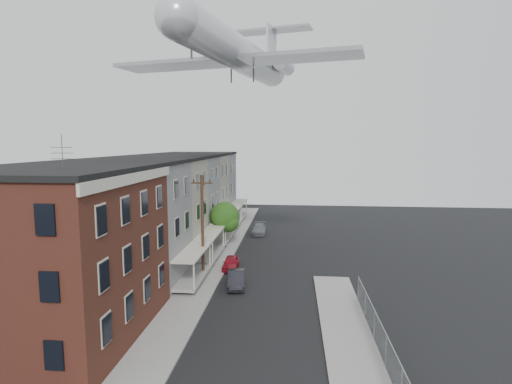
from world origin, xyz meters
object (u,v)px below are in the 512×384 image
car_far (259,229)px  utility_pole (202,225)px  street_tree (226,218)px  car_near (231,263)px  airplane (241,55)px  car_mid (236,279)px

car_far → utility_pole: bearing=-101.9°
utility_pole → street_tree: utility_pole is taller
car_near → car_far: car_far is taller
utility_pole → car_far: size_ratio=2.08×
airplane → utility_pole: bearing=-110.0°
car_near → car_far: 14.79m
street_tree → car_near: size_ratio=1.51×
car_near → airplane: (0.49, 4.15, 19.64)m
street_tree → car_mid: bearing=-76.4°
car_mid → car_far: bearing=81.7°
airplane → car_near: bearing=-96.8°
street_tree → car_near: 7.94m
airplane → street_tree: bearing=125.2°
airplane → car_mid: bearing=-85.6°
utility_pole → car_near: utility_pole is taller
utility_pole → car_far: 18.21m
car_near → car_mid: car_mid is taller
car_near → car_far: (1.37, 14.73, 0.04)m
street_tree → airplane: size_ratio=0.19×
utility_pole → car_near: bearing=53.5°
car_mid → street_tree: bearing=96.0°
utility_pole → airplane: airplane is taller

